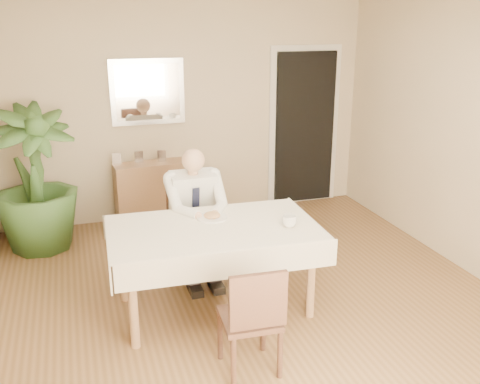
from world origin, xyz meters
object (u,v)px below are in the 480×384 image
object	(u,v)px
chair_far	(191,217)
coffee_mug	(289,221)
dining_table	(214,236)
potted_palm	(35,179)
seated_man	(197,210)
chair_near	(253,316)
sideboard	(155,192)

from	to	relation	value
chair_far	coffee_mug	size ratio (longest dim) A/B	7.64
chair_far	dining_table	bearing A→B (deg)	-95.00
coffee_mug	potted_palm	world-z (taller)	potted_palm
seated_man	dining_table	bearing A→B (deg)	-90.00
chair_far	coffee_mug	bearing A→B (deg)	-66.05
dining_table	potted_palm	bearing A→B (deg)	131.23
coffee_mug	dining_table	bearing A→B (deg)	162.43
potted_palm	seated_man	bearing A→B (deg)	-39.69
chair_far	chair_near	distance (m)	1.82
seated_man	coffee_mug	bearing A→B (deg)	-52.84
chair_far	seated_man	distance (m)	0.34
chair_far	potted_palm	world-z (taller)	potted_palm
dining_table	coffee_mug	xyz separation A→B (m)	(0.59, -0.19, 0.13)
dining_table	coffee_mug	distance (m)	0.63
seated_man	potted_palm	world-z (taller)	potted_palm
chair_near	potted_palm	world-z (taller)	potted_palm
dining_table	seated_man	distance (m)	0.59
chair_far	sideboard	bearing A→B (deg)	91.54
sideboard	potted_palm	bearing A→B (deg)	-167.25
dining_table	chair_near	world-z (taller)	chair_near
potted_palm	dining_table	bearing A→B (deg)	-51.11
dining_table	chair_far	xyz separation A→B (m)	(0.00, 0.88, -0.16)
chair_near	seated_man	distance (m)	1.55
coffee_mug	potted_palm	distance (m)	2.84
chair_near	seated_man	world-z (taller)	seated_man
chair_far	potted_palm	xyz separation A→B (m)	(-1.45, 0.91, 0.26)
chair_near	potted_palm	size ratio (longest dim) A/B	0.54
coffee_mug	sideboard	size ratio (longest dim) A/B	0.13
chair_near	sideboard	world-z (taller)	chair_near
dining_table	chair_far	distance (m)	0.90
dining_table	potted_palm	size ratio (longest dim) A/B	1.14
seated_man	potted_palm	size ratio (longest dim) A/B	0.81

